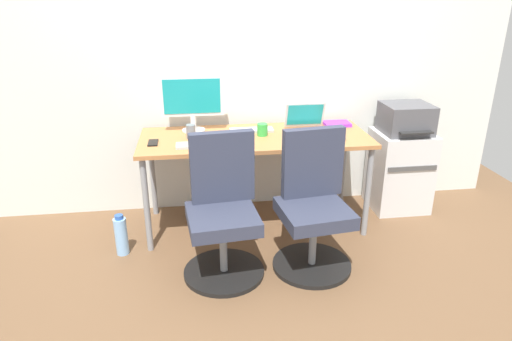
{
  "coord_description": "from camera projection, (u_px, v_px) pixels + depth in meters",
  "views": [
    {
      "loc": [
        -0.44,
        -3.25,
        1.78
      ],
      "look_at": [
        0.0,
        -0.05,
        0.49
      ],
      "focal_mm": 31.77,
      "sensor_mm": 36.0,
      "label": 1
    }
  ],
  "objects": [
    {
      "name": "keyboard_by_monitor",
      "position": [
        200.0,
        145.0,
        3.21
      ],
      "size": [
        0.34,
        0.12,
        0.02
      ],
      "primitive_type": "cube",
      "color": "#B7B7B7",
      "rests_on": "desk"
    },
    {
      "name": "phone_near_laptop",
      "position": [
        153.0,
        143.0,
        3.27
      ],
      "size": [
        0.07,
        0.14,
        0.01
      ],
      "primitive_type": "cube",
      "color": "black",
      "rests_on": "desk"
    },
    {
      "name": "office_chair_left",
      "position": [
        223.0,
        213.0,
        2.95
      ],
      "size": [
        0.54,
        0.54,
        0.94
      ],
      "color": "black",
      "rests_on": "ground"
    },
    {
      "name": "printer",
      "position": [
        406.0,
        119.0,
        3.71
      ],
      "size": [
        0.38,
        0.4,
        0.24
      ],
      "color": "#515156",
      "rests_on": "side_cabinet"
    },
    {
      "name": "back_wall",
      "position": [
        248.0,
        54.0,
        3.61
      ],
      "size": [
        4.4,
        0.04,
        2.6
      ],
      "primitive_type": "cube",
      "color": "silver",
      "rests_on": "ground"
    },
    {
      "name": "water_bottle_on_floor",
      "position": [
        121.0,
        235.0,
        3.23
      ],
      "size": [
        0.09,
        0.09,
        0.31
      ],
      "color": "#8CBFF2",
      "rests_on": "ground"
    },
    {
      "name": "side_cabinet",
      "position": [
        399.0,
        170.0,
        3.88
      ],
      "size": [
        0.46,
        0.44,
        0.68
      ],
      "color": "silver",
      "rests_on": "ground"
    },
    {
      "name": "notebook",
      "position": [
        337.0,
        124.0,
        3.7
      ],
      "size": [
        0.21,
        0.15,
        0.03
      ],
      "primitive_type": "cube",
      "color": "purple",
      "rests_on": "desk"
    },
    {
      "name": "desktop_monitor",
      "position": [
        192.0,
        100.0,
        3.46
      ],
      "size": [
        0.48,
        0.18,
        0.43
      ],
      "color": "silver",
      "rests_on": "desk"
    },
    {
      "name": "ground_plane",
      "position": [
        255.0,
        223.0,
        3.71
      ],
      "size": [
        5.28,
        5.28,
        0.0
      ],
      "primitive_type": "plane",
      "color": "brown"
    },
    {
      "name": "office_chair_right",
      "position": [
        313.0,
        208.0,
        3.03
      ],
      "size": [
        0.54,
        0.54,
        0.94
      ],
      "color": "black",
      "rests_on": "ground"
    },
    {
      "name": "desk",
      "position": [
        255.0,
        144.0,
        3.45
      ],
      "size": [
        1.73,
        0.69,
        0.75
      ],
      "color": "#B77542",
      "rests_on": "ground"
    },
    {
      "name": "pen_cup",
      "position": [
        191.0,
        132.0,
        3.36
      ],
      "size": [
        0.07,
        0.07,
        0.1
      ],
      "primitive_type": "cylinder",
      "color": "slate",
      "rests_on": "desk"
    },
    {
      "name": "open_laptop",
      "position": [
        307.0,
        126.0,
        3.5
      ],
      "size": [
        0.31,
        0.29,
        0.22
      ],
      "color": "silver",
      "rests_on": "desk"
    },
    {
      "name": "mouse_by_monitor",
      "position": [
        342.0,
        138.0,
        3.34
      ],
      "size": [
        0.06,
        0.1,
        0.03
      ],
      "primitive_type": "ellipsoid",
      "color": "#515156",
      "rests_on": "desk"
    },
    {
      "name": "mouse_by_laptop",
      "position": [
        212.0,
        136.0,
        3.37
      ],
      "size": [
        0.06,
        0.1,
        0.03
      ],
      "primitive_type": "ellipsoid",
      "color": "#B7B7B7",
      "rests_on": "desk"
    },
    {
      "name": "keyboard_by_laptop",
      "position": [
        251.0,
        130.0,
        3.55
      ],
      "size": [
        0.34,
        0.12,
        0.02
      ],
      "primitive_type": "cube",
      "color": "#B7B7B7",
      "rests_on": "desk"
    },
    {
      "name": "coffee_mug",
      "position": [
        262.0,
        130.0,
        3.43
      ],
      "size": [
        0.08,
        0.08,
        0.09
      ],
      "primitive_type": "cylinder",
      "color": "green",
      "rests_on": "desk"
    },
    {
      "name": "phone_near_monitor",
      "position": [
        296.0,
        144.0,
        3.24
      ],
      "size": [
        0.07,
        0.14,
        0.01
      ],
      "primitive_type": "cube",
      "color": "black",
      "rests_on": "desk"
    }
  ]
}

